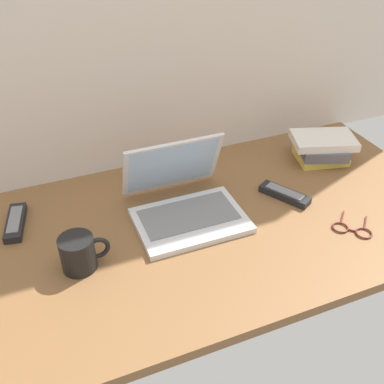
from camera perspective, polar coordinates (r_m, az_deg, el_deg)
The scene contains 7 objects.
desk at distance 1.30m, azimuth 0.09°, elevation -4.84°, with size 1.60×0.76×0.03m.
laptop at distance 1.31m, azimuth -1.17°, elevation -1.15°, with size 0.31×0.30×0.21m.
coffee_mug at distance 1.17m, azimuth -14.09°, elevation -7.43°, with size 0.13×0.09×0.09m.
remote_control_near at distance 1.38m, azimuth -21.40°, elevation -3.58°, with size 0.08×0.17×0.02m.
remote_control_far at distance 1.42m, azimuth 11.62°, elevation -0.28°, with size 0.12×0.16×0.02m.
eyeglasses at distance 1.35m, azimuth 19.56°, elevation -4.47°, with size 0.14×0.14×0.01m.
book_stack at distance 1.63m, azimuth 16.12°, elevation 5.43°, with size 0.24×0.20×0.09m.
Camera 1 is at (-0.38, -0.91, 0.85)m, focal length 42.23 mm.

